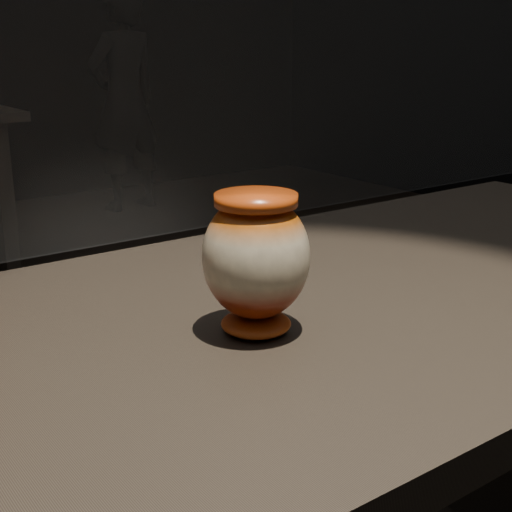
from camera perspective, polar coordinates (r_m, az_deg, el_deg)
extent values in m
cube|color=black|center=(1.07, 4.03, -4.74)|extent=(2.00, 0.80, 0.05)
ellipsoid|color=maroon|center=(0.94, 0.00, -5.40)|extent=(0.11, 0.11, 0.03)
ellipsoid|color=beige|center=(0.91, 0.00, -0.06)|extent=(0.17, 0.17, 0.16)
cylinder|color=#BE5711|center=(0.89, 0.00, 4.54)|extent=(0.13, 0.13, 0.01)
imported|color=black|center=(5.55, -10.49, 12.15)|extent=(0.67, 0.50, 1.65)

